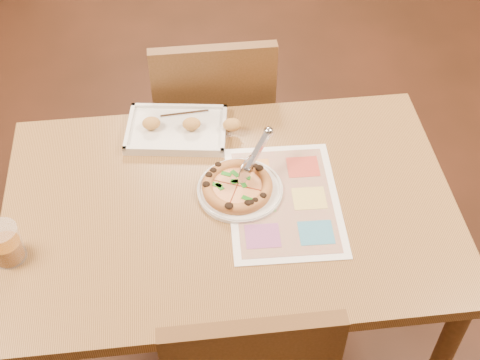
{
  "coord_description": "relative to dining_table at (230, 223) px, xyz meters",
  "views": [
    {
      "loc": [
        -0.11,
        -1.26,
        2.17
      ],
      "look_at": [
        0.03,
        0.04,
        0.77
      ],
      "focal_mm": 50.0,
      "sensor_mm": 36.0,
      "label": 1
    }
  ],
  "objects": [
    {
      "name": "menu",
      "position": [
        0.16,
        -0.01,
        0.09
      ],
      "size": [
        0.33,
        0.46,
        0.0
      ],
      "primitive_type": "cube",
      "rotation": [
        0.0,
        0.0,
        -0.04
      ],
      "color": "white",
      "rests_on": "dining_table"
    },
    {
      "name": "chair_far",
      "position": [
        -0.0,
        0.6,
        -0.07
      ],
      "size": [
        0.42,
        0.42,
        0.47
      ],
      "rotation": [
        0.0,
        0.0,
        3.14
      ],
      "color": "brown",
      "rests_on": "ground"
    },
    {
      "name": "plate",
      "position": [
        0.03,
        0.04,
        0.09
      ],
      "size": [
        0.33,
        0.33,
        0.01
      ],
      "primitive_type": "cylinder",
      "rotation": [
        0.0,
        0.0,
        -0.4
      ],
      "color": "white",
      "rests_on": "dining_table"
    },
    {
      "name": "appetizer_tray",
      "position": [
        -0.13,
        0.32,
        0.1
      ],
      "size": [
        0.37,
        0.26,
        0.06
      ],
      "rotation": [
        0.0,
        0.0,
        -0.14
      ],
      "color": "silver",
      "rests_on": "dining_table"
    },
    {
      "name": "glass_tumbler",
      "position": [
        -0.61,
        -0.12,
        0.13
      ],
      "size": [
        0.09,
        0.09,
        0.11
      ],
      "rotation": [
        0.0,
        0.0,
        -0.42
      ],
      "color": "#773C09",
      "rests_on": "dining_table"
    },
    {
      "name": "pizza",
      "position": [
        0.03,
        0.04,
        0.11
      ],
      "size": [
        0.21,
        0.21,
        0.03
      ],
      "rotation": [
        0.0,
        0.0,
        -0.4
      ],
      "color": "#CA7F45",
      "rests_on": "plate"
    },
    {
      "name": "room",
      "position": [
        0.0,
        0.0,
        0.72
      ],
      "size": [
        7.0,
        7.0,
        7.0
      ],
      "color": "black",
      "rests_on": "ground"
    },
    {
      "name": "pizza_cutter",
      "position": [
        0.08,
        0.09,
        0.17
      ],
      "size": [
        0.11,
        0.15,
        0.1
      ],
      "rotation": [
        0.0,
        0.0,
        0.93
      ],
      "color": "silver",
      "rests_on": "pizza"
    },
    {
      "name": "dining_table",
      "position": [
        0.0,
        0.0,
        0.0
      ],
      "size": [
        1.3,
        0.85,
        0.72
      ],
      "color": "olive",
      "rests_on": "ground"
    }
  ]
}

